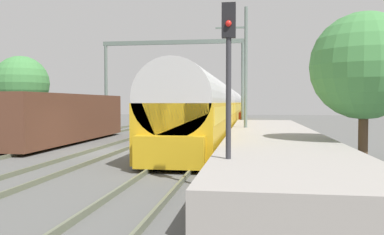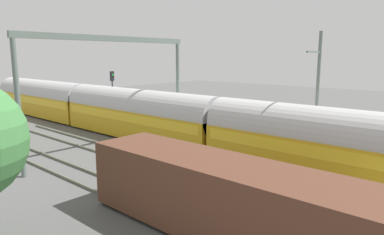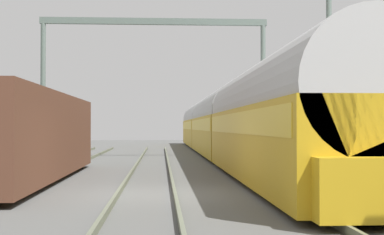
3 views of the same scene
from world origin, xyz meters
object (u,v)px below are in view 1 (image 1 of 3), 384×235
freight_car (63,118)px  catenary_gantry (173,65)px  railway_signal_far (243,94)px  passenger_train (222,107)px  person_crossing (241,117)px  railway_signal_near (229,72)px

freight_car → catenary_gantry: 13.99m
railway_signal_far → passenger_train: bearing=-107.8°
freight_car → person_crossing: (10.13, 14.22, -0.44)m
passenger_train → railway_signal_near: bearing=-85.5°
railway_signal_far → catenary_gantry: catenary_gantry is taller
passenger_train → freight_car: (-8.30, -15.26, -0.50)m
passenger_train → person_crossing: bearing=-29.4°
catenary_gantry → passenger_train: bearing=31.7°
freight_car → railway_signal_far: bearing=64.3°
person_crossing → railway_signal_far: 7.35m
passenger_train → freight_car: bearing=-118.5°
freight_car → catenary_gantry: (4.15, 12.70, 4.18)m
passenger_train → freight_car: passenger_train is taller
railway_signal_near → railway_signal_far: 33.15m
passenger_train → railway_signal_near: railway_signal_near is taller
person_crossing → railway_signal_near: (0.29, -26.15, 2.15)m
railway_signal_far → person_crossing: bearing=-90.7°
freight_car → railway_signal_far: 23.62m
freight_car → person_crossing: freight_car is taller
person_crossing → railway_signal_near: size_ratio=0.35×
person_crossing → railway_signal_near: bearing=134.3°
freight_car → railway_signal_far: railway_signal_far is taller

